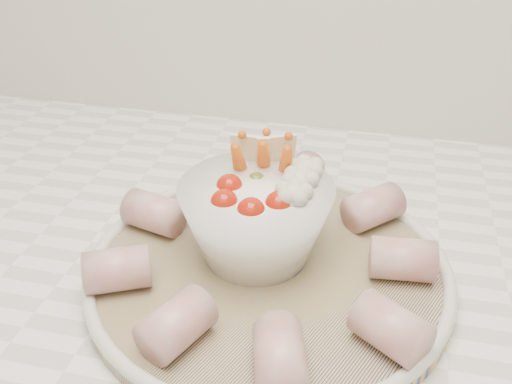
# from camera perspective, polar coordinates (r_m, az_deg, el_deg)

# --- Properties ---
(serving_platter) EXTENTS (0.43, 0.43, 0.02)m
(serving_platter) POSITION_cam_1_polar(r_m,az_deg,el_deg) (0.52, 1.24, -7.66)
(serving_platter) COLOR navy
(serving_platter) RESTS_ON kitchen_counter
(veggie_bowl) EXTENTS (0.14, 0.14, 0.10)m
(veggie_bowl) POSITION_cam_1_polar(r_m,az_deg,el_deg) (0.51, 0.15, -2.54)
(veggie_bowl) COLOR white
(veggie_bowl) RESTS_ON serving_platter
(cured_meat_rolls) EXTENTS (0.30, 0.31, 0.04)m
(cured_meat_rolls) POSITION_cam_1_polar(r_m,az_deg,el_deg) (0.51, 1.27, -5.68)
(cured_meat_rolls) COLOR #AD4F51
(cured_meat_rolls) RESTS_ON serving_platter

